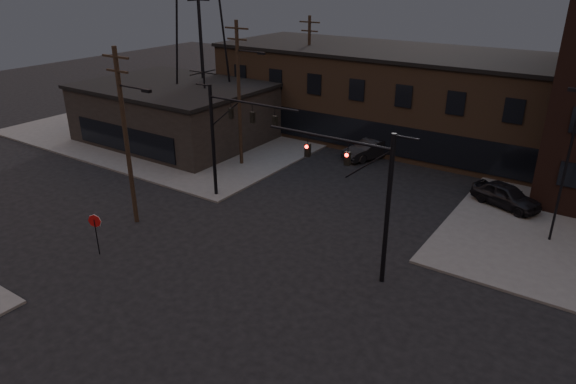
{
  "coord_description": "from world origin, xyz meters",
  "views": [
    {
      "loc": [
        15.17,
        -17.04,
        14.9
      ],
      "look_at": [
        0.44,
        4.73,
        3.5
      ],
      "focal_mm": 32.0,
      "sensor_mm": 36.0,
      "label": 1
    }
  ],
  "objects_px": {
    "parked_car_lot_a": "(506,195)",
    "car_crossing": "(370,149)",
    "traffic_signal_far": "(227,131)",
    "stop_sign": "(95,225)",
    "traffic_signal_near": "(368,189)"
  },
  "relations": [
    {
      "from": "stop_sign",
      "to": "car_crossing",
      "type": "height_order",
      "value": "stop_sign"
    },
    {
      "from": "car_crossing",
      "to": "traffic_signal_near",
      "type": "bearing_deg",
      "value": -41.25
    },
    {
      "from": "traffic_signal_far",
      "to": "stop_sign",
      "type": "distance_m",
      "value": 10.55
    },
    {
      "from": "traffic_signal_far",
      "to": "car_crossing",
      "type": "xyz_separation_m",
      "value": [
        4.34,
        13.44,
        -4.19
      ]
    },
    {
      "from": "traffic_signal_near",
      "to": "parked_car_lot_a",
      "type": "distance_m",
      "value": 14.17
    },
    {
      "from": "parked_car_lot_a",
      "to": "traffic_signal_far",
      "type": "bearing_deg",
      "value": 140.29
    },
    {
      "from": "stop_sign",
      "to": "car_crossing",
      "type": "distance_m",
      "value": 24.11
    },
    {
      "from": "traffic_signal_far",
      "to": "parked_car_lot_a",
      "type": "relative_size",
      "value": 1.72
    },
    {
      "from": "traffic_signal_near",
      "to": "parked_car_lot_a",
      "type": "height_order",
      "value": "traffic_signal_near"
    },
    {
      "from": "traffic_signal_near",
      "to": "stop_sign",
      "type": "height_order",
      "value": "traffic_signal_near"
    },
    {
      "from": "stop_sign",
      "to": "parked_car_lot_a",
      "type": "bearing_deg",
      "value": 47.71
    },
    {
      "from": "stop_sign",
      "to": "parked_car_lot_a",
      "type": "height_order",
      "value": "stop_sign"
    },
    {
      "from": "traffic_signal_far",
      "to": "stop_sign",
      "type": "relative_size",
      "value": 3.23
    },
    {
      "from": "traffic_signal_far",
      "to": "car_crossing",
      "type": "distance_m",
      "value": 14.73
    },
    {
      "from": "parked_car_lot_a",
      "to": "car_crossing",
      "type": "relative_size",
      "value": 0.93
    }
  ]
}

